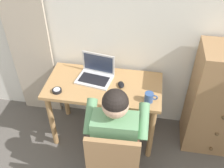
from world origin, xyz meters
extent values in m
cube|color=silver|center=(0.00, 2.20, 1.25)|extent=(4.80, 0.05, 2.50)
cube|color=#BCAD99|center=(-1.31, 2.13, 1.11)|extent=(0.47, 0.03, 2.23)
cube|color=tan|center=(-0.45, 1.85, 0.71)|extent=(1.14, 0.57, 0.03)
cylinder|color=tan|center=(-0.97, 1.62, 0.35)|extent=(0.06, 0.06, 0.70)
cylinder|color=tan|center=(0.06, 1.62, 0.35)|extent=(0.06, 0.06, 0.70)
cylinder|color=tan|center=(-0.97, 2.07, 0.35)|extent=(0.06, 0.06, 0.70)
cylinder|color=tan|center=(0.06, 2.07, 0.35)|extent=(0.06, 0.06, 0.70)
cube|color=#9E754C|center=(0.70, 1.93, 0.60)|extent=(0.58, 0.41, 1.19)
sphere|color=brown|center=(0.70, 1.71, 0.12)|extent=(0.04, 0.04, 0.04)
sphere|color=brown|center=(0.70, 1.71, 0.36)|extent=(0.04, 0.04, 0.04)
sphere|color=brown|center=(0.70, 1.71, 0.60)|extent=(0.04, 0.04, 0.04)
cube|color=brown|center=(-0.25, 1.25, 0.42)|extent=(0.44, 0.42, 0.05)
cube|color=#9E754C|center=(-0.24, 1.07, 0.66)|extent=(0.42, 0.06, 0.42)
cylinder|color=#9E754C|center=(-0.09, 1.42, 0.20)|extent=(0.04, 0.04, 0.40)
cylinder|color=#9E754C|center=(-0.43, 1.41, 0.20)|extent=(0.04, 0.04, 0.40)
cylinder|color=#4C4C4C|center=(-0.17, 1.48, 0.47)|extent=(0.16, 0.41, 0.14)
cylinder|color=#4C4C4C|center=(-0.35, 1.47, 0.47)|extent=(0.16, 0.41, 0.14)
cylinder|color=#4C4C4C|center=(-0.18, 1.68, 0.23)|extent=(0.11, 0.11, 0.47)
cylinder|color=#4C4C4C|center=(-0.36, 1.67, 0.23)|extent=(0.11, 0.11, 0.47)
cube|color=#609366|center=(-0.25, 1.24, 0.70)|extent=(0.37, 0.21, 0.46)
cylinder|color=#609366|center=(-0.03, 1.38, 0.78)|extent=(0.10, 0.30, 0.25)
cylinder|color=#609366|center=(-0.47, 1.36, 0.78)|extent=(0.10, 0.30, 0.25)
cylinder|color=#DBAD8E|center=(-0.04, 1.58, 0.67)|extent=(0.08, 0.27, 0.11)
cylinder|color=#DBAD8E|center=(-0.48, 1.56, 0.67)|extent=(0.08, 0.27, 0.11)
sphere|color=#DBAD8E|center=(-0.25, 1.25, 1.06)|extent=(0.20, 0.20, 0.20)
sphere|color=black|center=(-0.25, 1.25, 1.09)|extent=(0.20, 0.20, 0.20)
cube|color=silver|center=(-0.56, 1.89, 0.74)|extent=(0.38, 0.29, 0.02)
cube|color=black|center=(-0.56, 1.88, 0.75)|extent=(0.31, 0.20, 0.00)
cube|color=silver|center=(-0.54, 2.02, 0.86)|extent=(0.34, 0.07, 0.22)
cube|color=#2D3851|center=(-0.54, 2.01, 0.86)|extent=(0.30, 0.05, 0.18)
ellipsoid|color=black|center=(-0.28, 1.85, 0.75)|extent=(0.09, 0.11, 0.03)
cylinder|color=black|center=(-0.87, 1.67, 0.75)|extent=(0.09, 0.09, 0.03)
cylinder|color=silver|center=(-0.87, 1.67, 0.76)|extent=(0.06, 0.06, 0.00)
cylinder|color=#33518C|center=(-0.01, 1.68, 0.78)|extent=(0.08, 0.08, 0.09)
torus|color=#33518C|center=(0.05, 1.68, 0.78)|extent=(0.06, 0.01, 0.06)
camera|label=1|loc=(-0.06, -0.06, 2.36)|focal=41.39mm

